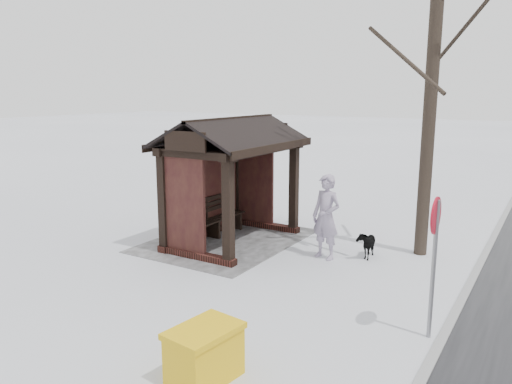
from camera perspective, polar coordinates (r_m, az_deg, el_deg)
ground at (r=12.51m, az=-2.60°, el=-5.71°), size 120.00×120.00×0.00m
kerb at (r=10.61m, az=23.20°, el=-9.80°), size 120.00×0.15×0.06m
trampled_patch at (r=12.62m, az=-3.36°, el=-5.53°), size 4.20×3.20×0.02m
bus_shelter at (r=12.14m, az=-3.31°, el=4.22°), size 3.60×2.40×3.09m
pedestrian at (r=11.18m, az=8.01°, el=-2.83°), size 0.61×0.78×1.91m
dog at (r=11.58m, az=12.49°, el=-5.76°), size 0.79×0.44×0.63m
grit_bin at (r=6.78m, az=-5.92°, el=-17.91°), size 1.03×0.77×0.73m
road_sign at (r=7.81m, az=19.74°, el=-4.82°), size 0.56×0.09×2.19m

